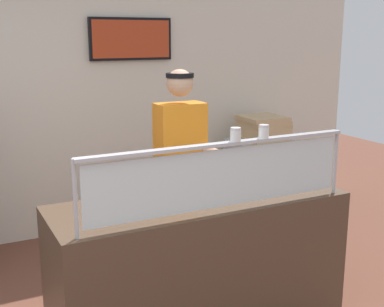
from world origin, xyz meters
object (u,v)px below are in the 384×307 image
Objects in this scene: pepper_flake_shaker at (264,132)px; pizza_box_stack at (263,128)px; pizza_server at (229,188)px; worker_figure at (181,165)px; parmesan_shaker at (236,135)px; pizza_tray at (221,191)px.

pizza_box_stack is (1.41, 2.01, -0.42)m from pepper_flake_shaker.
pepper_flake_shaker is (0.05, -0.32, 0.44)m from pizza_server.
parmesan_shaker is at bearing -95.90° from worker_figure.
pepper_flake_shaker reaches higher than pizza_server.
pizza_tray is 2.26m from pizza_box_stack.
pizza_tray is 0.63m from worker_figure.
pizza_box_stack is at bearing 54.98° from pepper_flake_shaker.
parmesan_shaker is (-0.15, -0.32, 0.44)m from pizza_server.
pepper_flake_shaker is 0.05× the size of worker_figure.
pizza_box_stack reaches higher than pizza_server.
pizza_server is 0.65m from worker_figure.
worker_figure is at bearing 84.10° from parmesan_shaker.
pizza_server reaches higher than pizza_tray.
pizza_tray is at bearing 139.69° from pizza_server.
pepper_flake_shaker is 1.05m from worker_figure.
pepper_flake_shaker is at bearing -83.80° from worker_figure.
pizza_server is 0.57× the size of pizza_box_stack.
parmesan_shaker reaches higher than pizza_server.
pizza_server is at bearing -85.48° from worker_figure.
worker_figure reaches higher than pizza_tray.
worker_figure reaches higher than pepper_flake_shaker.
pizza_tray is 0.58m from parmesan_shaker.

